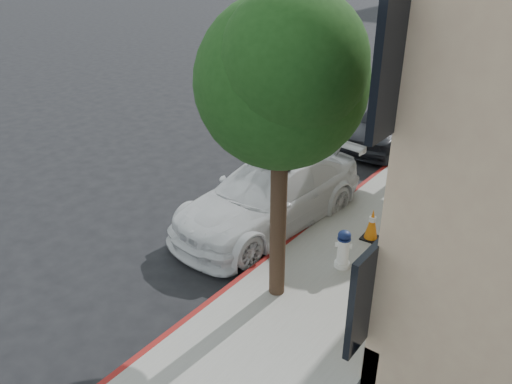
{
  "coord_description": "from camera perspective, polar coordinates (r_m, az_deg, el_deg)",
  "views": [
    {
      "loc": [
        7.3,
        -8.49,
        6.22
      ],
      "look_at": [
        1.0,
        -0.15,
        1.0
      ],
      "focal_mm": 35.0,
      "sensor_mm": 36.0,
      "label": 1
    }
  ],
  "objects": [
    {
      "name": "traffic_cone",
      "position": [
        11.61,
        13.11,
        -3.63
      ],
      "size": [
        0.41,
        0.41,
        0.75
      ],
      "rotation": [
        0.0,
        0.0,
        0.04
      ],
      "color": "black",
      "rests_on": "sidewalk"
    },
    {
      "name": "parked_car_far",
      "position": [
        27.02,
        23.4,
        12.81
      ],
      "size": [
        1.93,
        4.81,
        1.55
      ],
      "primitive_type": "imported",
      "rotation": [
        0.0,
        0.0,
        -0.06
      ],
      "color": "black",
      "rests_on": "ground"
    },
    {
      "name": "tree_mid",
      "position": [
        15.26,
        21.04,
        17.12
      ],
      "size": [
        2.77,
        2.64,
        5.43
      ],
      "color": "black",
      "rests_on": "sidewalk"
    },
    {
      "name": "parked_car_mid",
      "position": [
        17.57,
        15.01,
        7.65
      ],
      "size": [
        2.03,
        4.74,
        1.6
      ],
      "primitive_type": "imported",
      "rotation": [
        0.0,
        0.0,
        0.03
      ],
      "color": "black",
      "rests_on": "ground"
    },
    {
      "name": "ground",
      "position": [
        12.81,
        -3.17,
        -2.56
      ],
      "size": [
        120.0,
        120.0,
        0.0
      ],
      "primitive_type": "plane",
      "color": "black",
      "rests_on": "ground"
    },
    {
      "name": "fire_hydrant",
      "position": [
        10.51,
        9.94,
        -6.47
      ],
      "size": [
        0.36,
        0.33,
        0.86
      ],
      "rotation": [
        0.0,
        0.0,
        0.43
      ],
      "color": "white",
      "rests_on": "sidewalk"
    },
    {
      "name": "sidewalk",
      "position": [
        19.84,
        24.54,
        6.05
      ],
      "size": [
        3.2,
        50.0,
        0.15
      ],
      "primitive_type": "cube",
      "color": "gray",
      "rests_on": "ground"
    },
    {
      "name": "curb_strip",
      "position": [
        20.18,
        20.35,
        7.13
      ],
      "size": [
        0.12,
        50.0,
        0.15
      ],
      "primitive_type": "cube",
      "color": "maroon",
      "rests_on": "ground"
    },
    {
      "name": "tree_near",
      "position": [
        8.06,
        3.03,
        12.49
      ],
      "size": [
        2.92,
        2.82,
        5.62
      ],
      "color": "black",
      "rests_on": "sidewalk"
    },
    {
      "name": "police_car",
      "position": [
        12.03,
        1.59,
        -0.3
      ],
      "size": [
        2.81,
        5.66,
        1.73
      ],
      "rotation": [
        0.0,
        0.0,
        -0.11
      ],
      "color": "white",
      "rests_on": "ground"
    }
  ]
}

